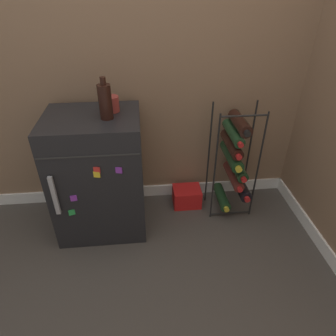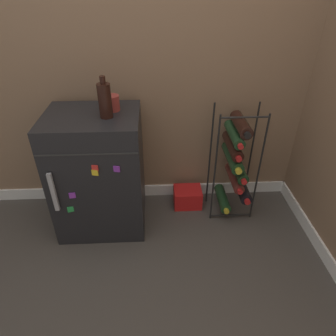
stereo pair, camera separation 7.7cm
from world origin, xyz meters
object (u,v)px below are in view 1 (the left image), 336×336
(fridge_top_cup, at_px, (111,104))
(fridge_top_bottle, at_px, (105,101))
(soda_box, at_px, (187,196))
(mini_fridge, at_px, (99,175))
(wine_rack, at_px, (234,161))

(fridge_top_cup, bearing_deg, fridge_top_bottle, -101.65)
(fridge_top_bottle, bearing_deg, soda_box, 19.50)
(mini_fridge, relative_size, soda_box, 3.94)
(soda_box, xyz_separation_m, fridge_top_bottle, (-0.49, -0.17, 0.82))
(soda_box, bearing_deg, fridge_top_cup, -170.81)
(wine_rack, bearing_deg, fridge_top_bottle, -172.43)
(soda_box, relative_size, fridge_top_cup, 2.24)
(mini_fridge, distance_m, fridge_top_cup, 0.46)
(wine_rack, height_order, fridge_top_bottle, fridge_top_bottle)
(soda_box, height_order, fridge_top_bottle, fridge_top_bottle)
(wine_rack, bearing_deg, mini_fridge, -175.65)
(mini_fridge, height_order, fridge_top_cup, fridge_top_cup)
(wine_rack, distance_m, soda_box, 0.45)
(mini_fridge, distance_m, fridge_top_bottle, 0.50)
(wine_rack, relative_size, fridge_top_cup, 8.77)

